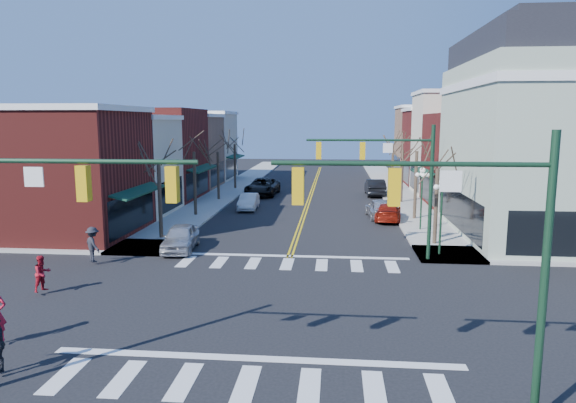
% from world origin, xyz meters
% --- Properties ---
extents(ground, '(160.00, 160.00, 0.00)m').
position_xyz_m(ground, '(0.00, 0.00, 0.00)').
color(ground, black).
rests_on(ground, ground).
extents(sidewalk_left, '(3.50, 70.00, 0.15)m').
position_xyz_m(sidewalk_left, '(-8.75, 20.00, 0.07)').
color(sidewalk_left, '#9E9B93').
rests_on(sidewalk_left, ground).
extents(sidewalk_right, '(3.50, 70.00, 0.15)m').
position_xyz_m(sidewalk_right, '(8.75, 20.00, 0.07)').
color(sidewalk_right, '#9E9B93').
rests_on(sidewalk_right, ground).
extents(bldg_left_brick_a, '(10.00, 8.50, 8.00)m').
position_xyz_m(bldg_left_brick_a, '(-15.50, 11.75, 4.00)').
color(bldg_left_brick_a, maroon).
rests_on(bldg_left_brick_a, ground).
extents(bldg_left_stucco_a, '(10.00, 7.00, 7.50)m').
position_xyz_m(bldg_left_stucco_a, '(-15.50, 19.50, 3.75)').
color(bldg_left_stucco_a, beige).
rests_on(bldg_left_stucco_a, ground).
extents(bldg_left_brick_b, '(10.00, 9.00, 8.50)m').
position_xyz_m(bldg_left_brick_b, '(-15.50, 27.50, 4.25)').
color(bldg_left_brick_b, maroon).
rests_on(bldg_left_brick_b, ground).
extents(bldg_left_tan, '(10.00, 7.50, 7.80)m').
position_xyz_m(bldg_left_tan, '(-15.50, 35.75, 3.90)').
color(bldg_left_tan, '#A17559').
rests_on(bldg_left_tan, ground).
extents(bldg_left_stucco_b, '(10.00, 8.00, 8.20)m').
position_xyz_m(bldg_left_stucco_b, '(-15.50, 43.50, 4.10)').
color(bldg_left_stucco_b, beige).
rests_on(bldg_left_stucco_b, ground).
extents(bldg_right_brick_a, '(10.00, 8.50, 8.00)m').
position_xyz_m(bldg_right_brick_a, '(15.50, 25.75, 4.00)').
color(bldg_right_brick_a, maroon).
rests_on(bldg_right_brick_a, ground).
extents(bldg_right_stucco, '(10.00, 7.00, 10.00)m').
position_xyz_m(bldg_right_stucco, '(15.50, 33.50, 5.00)').
color(bldg_right_stucco, beige).
rests_on(bldg_right_stucco, ground).
extents(bldg_right_brick_b, '(10.00, 8.00, 8.50)m').
position_xyz_m(bldg_right_brick_b, '(15.50, 41.00, 4.25)').
color(bldg_right_brick_b, maroon).
rests_on(bldg_right_brick_b, ground).
extents(bldg_right_tan, '(10.00, 8.00, 9.00)m').
position_xyz_m(bldg_right_tan, '(15.50, 49.00, 4.50)').
color(bldg_right_tan, '#A17559').
rests_on(bldg_right_tan, ground).
extents(victorian_corner, '(12.25, 14.25, 13.30)m').
position_xyz_m(victorian_corner, '(16.50, 14.50, 6.66)').
color(victorian_corner, '#A2B19A').
rests_on(victorian_corner, ground).
extents(traffic_mast_near_left, '(6.60, 0.28, 7.20)m').
position_xyz_m(traffic_mast_near_left, '(-5.55, -7.40, 4.71)').
color(traffic_mast_near_left, '#14331E').
rests_on(traffic_mast_near_left, ground).
extents(traffic_mast_near_right, '(6.60, 0.28, 7.20)m').
position_xyz_m(traffic_mast_near_right, '(5.55, -7.40, 4.71)').
color(traffic_mast_near_right, '#14331E').
rests_on(traffic_mast_near_right, ground).
extents(traffic_mast_far_right, '(6.60, 0.28, 7.20)m').
position_xyz_m(traffic_mast_far_right, '(5.55, 7.40, 4.71)').
color(traffic_mast_far_right, '#14331E').
rests_on(traffic_mast_far_right, ground).
extents(lamppost_corner, '(0.36, 0.36, 4.33)m').
position_xyz_m(lamppost_corner, '(8.20, 8.50, 2.96)').
color(lamppost_corner, '#14331E').
rests_on(lamppost_corner, ground).
extents(lamppost_midblock, '(0.36, 0.36, 4.33)m').
position_xyz_m(lamppost_midblock, '(8.20, 15.00, 2.96)').
color(lamppost_midblock, '#14331E').
rests_on(lamppost_midblock, ground).
extents(tree_left_a, '(0.24, 0.24, 4.76)m').
position_xyz_m(tree_left_a, '(-8.40, 11.00, 2.38)').
color(tree_left_a, '#382B21').
rests_on(tree_left_a, ground).
extents(tree_left_b, '(0.24, 0.24, 5.04)m').
position_xyz_m(tree_left_b, '(-8.40, 19.00, 2.52)').
color(tree_left_b, '#382B21').
rests_on(tree_left_b, ground).
extents(tree_left_c, '(0.24, 0.24, 4.55)m').
position_xyz_m(tree_left_c, '(-8.40, 27.00, 2.27)').
color(tree_left_c, '#382B21').
rests_on(tree_left_c, ground).
extents(tree_left_d, '(0.24, 0.24, 4.90)m').
position_xyz_m(tree_left_d, '(-8.40, 35.00, 2.45)').
color(tree_left_d, '#382B21').
rests_on(tree_left_d, ground).
extents(tree_right_a, '(0.24, 0.24, 4.62)m').
position_xyz_m(tree_right_a, '(8.40, 11.00, 2.31)').
color(tree_right_a, '#382B21').
rests_on(tree_right_a, ground).
extents(tree_right_b, '(0.24, 0.24, 5.18)m').
position_xyz_m(tree_right_b, '(8.40, 19.00, 2.59)').
color(tree_right_b, '#382B21').
rests_on(tree_right_b, ground).
extents(tree_right_c, '(0.24, 0.24, 4.83)m').
position_xyz_m(tree_right_c, '(8.40, 27.00, 2.42)').
color(tree_right_c, '#382B21').
rests_on(tree_right_c, ground).
extents(tree_right_d, '(0.24, 0.24, 4.97)m').
position_xyz_m(tree_right_d, '(8.40, 35.00, 2.48)').
color(tree_right_d, '#382B21').
rests_on(tree_right_d, ground).
extents(car_left_near, '(2.15, 4.46, 1.47)m').
position_xyz_m(car_left_near, '(-6.40, 8.55, 0.73)').
color(car_left_near, '#AFB0B4').
rests_on(car_left_near, ground).
extents(car_left_mid, '(1.54, 4.08, 1.33)m').
position_xyz_m(car_left_mid, '(-4.80, 22.47, 0.67)').
color(car_left_mid, silver).
rests_on(car_left_mid, ground).
extents(car_left_far, '(3.09, 6.27, 1.71)m').
position_xyz_m(car_left_far, '(-4.80, 30.89, 0.86)').
color(car_left_far, black).
rests_on(car_left_far, ground).
extents(car_right_near, '(2.42, 4.80, 1.34)m').
position_xyz_m(car_right_near, '(6.40, 18.67, 0.67)').
color(car_right_near, maroon).
rests_on(car_right_near, ground).
extents(car_right_mid, '(2.24, 4.69, 1.55)m').
position_xyz_m(car_right_mid, '(5.88, 19.54, 0.77)').
color(car_right_mid, '#AFB0B4').
rests_on(car_right_mid, ground).
extents(car_right_far, '(1.88, 5.05, 1.65)m').
position_xyz_m(car_right_far, '(6.40, 31.73, 0.83)').
color(car_right_far, black).
rests_on(car_right_far, ground).
extents(pedestrian_red_b, '(0.86, 0.94, 1.57)m').
position_xyz_m(pedestrian_red_b, '(-10.00, 0.53, 0.94)').
color(pedestrian_red_b, '#AD1221').
rests_on(pedestrian_red_b, sidewalk_left).
extents(pedestrian_dark_b, '(1.35, 1.30, 1.84)m').
position_xyz_m(pedestrian_dark_b, '(-10.00, 5.18, 1.07)').
color(pedestrian_dark_b, black).
rests_on(pedestrian_dark_b, sidewalk_left).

